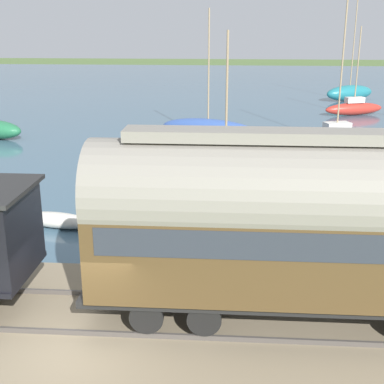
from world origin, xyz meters
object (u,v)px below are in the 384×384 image
Objects in this scene: rowboat_off_pier at (57,220)px; sailboat_teal at (350,93)px; passenger_coach at (311,221)px; sailboat_blue at (208,129)px; sailboat_red at (354,108)px; sailboat_white at (225,177)px; sailboat_navy at (336,135)px.

sailboat_teal is at bearing -15.99° from rowboat_off_pier.
sailboat_blue reaches higher than passenger_coach.
passenger_coach is 1.26× the size of sailboat_blue.
sailboat_red is at bearing -13.95° from passenger_coach.
sailboat_blue is (22.77, 3.20, -2.42)m from passenger_coach.
sailboat_teal is at bearing -15.90° from sailboat_blue.
passenger_coach is 33.99m from sailboat_red.
sailboat_teal is 31.80m from sailboat_white.
passenger_coach is at bearing 147.40° from sailboat_red.
sailboat_navy is 1.33× the size of sailboat_red.
sailboat_blue is at bearing -15.85° from sailboat_white.
sailboat_teal is (41.21, -9.52, -2.34)m from passenger_coach.
sailboat_white is at bearing 130.00° from sailboat_teal.
sailboat_red is at bearing -35.10° from sailboat_navy.
passenger_coach is at bearing 149.99° from sailboat_navy.
sailboat_blue reaches higher than sailboat_white.
sailboat_navy is at bearing -75.76° from sailboat_blue.
sailboat_navy reaches higher than sailboat_white.
sailboat_teal is at bearing -31.61° from sailboat_navy.
passenger_coach is 11.03m from rowboat_off_pier.
sailboat_navy is at bearing 137.32° from sailboat_teal.
sailboat_white is (-21.34, 10.14, 0.15)m from sailboat_red.
sailboat_red reaches higher than rowboat_off_pier.
sailboat_blue is at bearing 67.81° from sailboat_navy.
passenger_coach is at bearing 167.57° from sailboat_white.
sailboat_red is 30.64m from rowboat_off_pier.
sailboat_blue reaches higher than sailboat_red.
sailboat_navy is 8.04m from sailboat_blue.
sailboat_navy is 11.26m from sailboat_red.
sailboat_teal reaches higher than sailboat_navy.
passenger_coach is 23.12m from sailboat_blue.
sailboat_red is 15.23m from sailboat_blue.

